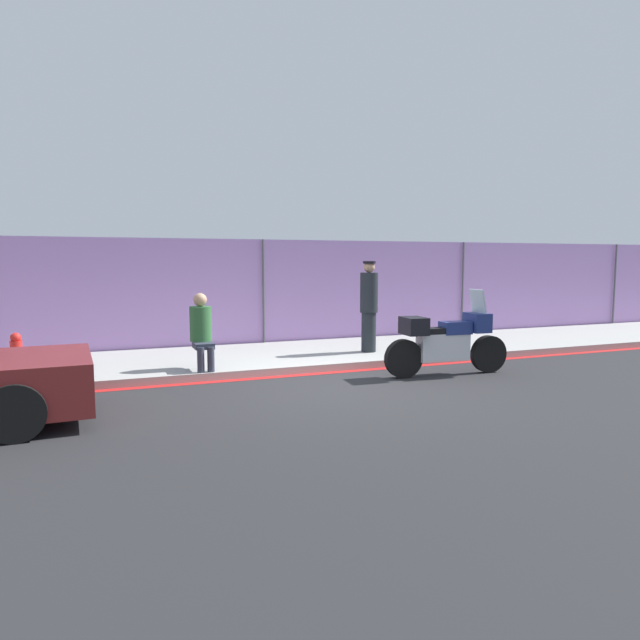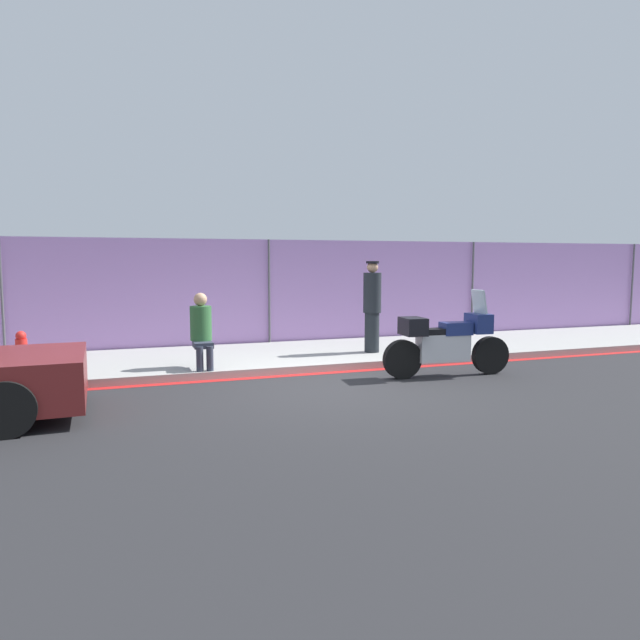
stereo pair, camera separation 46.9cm
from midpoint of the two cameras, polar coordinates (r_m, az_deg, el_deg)
name	(u,v)px [view 2 (the right image)]	position (r m, az deg, el deg)	size (l,w,h in m)	color
ground_plane	(337,388)	(9.12, 3.22, -6.78)	(120.00, 120.00, 0.00)	#262628
sidewalk	(288,356)	(11.71, -2.04, -3.59)	(40.30, 3.12, 0.14)	#9E9E99
curb_paint_stripe	(314,374)	(10.18, 0.71, -5.41)	(40.30, 0.18, 0.01)	red
storefront_fence	(268,294)	(13.15, -4.19, 2.61)	(38.28, 0.17, 2.49)	#AD7FC6
motorcycle	(446,342)	(10.17, 13.81, -2.14)	(2.35, 0.61, 1.50)	black
officer_standing	(372,305)	(11.69, 6.39, 1.45)	(0.37, 0.37, 1.86)	#1E2328
person_seated_on_curb	(201,327)	(10.12, -10.48, -0.65)	(0.38, 0.67, 1.31)	#2D3342
fire_hydrant	(22,351)	(10.86, -26.59, -2.79)	(0.19, 0.24, 0.68)	red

